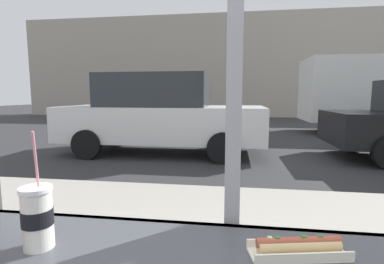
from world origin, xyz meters
name	(u,v)px	position (x,y,z in m)	size (l,w,h in m)	color
ground_plane	(233,140)	(0.00, 8.00, 0.00)	(60.00, 60.00, 0.00)	#2D2D30
sidewalk_strip	(231,242)	(0.00, 1.60, 0.06)	(16.00, 2.80, 0.13)	#9E998E
building_facade_far	(234,66)	(0.00, 18.25, 3.20)	(28.00, 1.20, 6.39)	#A89E8E
soda_cup_left	(37,216)	(-0.53, -0.19, 1.04)	(0.09, 0.09, 0.33)	silver
hotdog_tray_near	(298,247)	(0.18, -0.12, 0.98)	(0.27, 0.14, 0.05)	silver
parked_car_white	(160,114)	(-1.71, 5.78, 0.93)	(4.70, 1.97, 1.86)	silver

